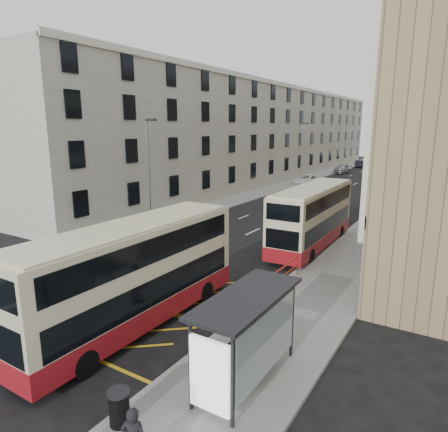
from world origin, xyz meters
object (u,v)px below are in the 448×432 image
Objects in this scene: pedestrian_far at (231,310)px; double_decker_rear at (313,217)px; pedestrian_mid at (234,370)px; car_red at (415,169)px; bus_shelter at (245,325)px; white_van at (308,180)px; litter_bin at (119,407)px; street_lamp_near at (149,169)px; car_dark at (359,164)px; car_silver at (342,169)px; double_decker_front at (133,275)px; street_lamp_far at (302,149)px.

double_decker_rear is at bearing -71.53° from pedestrian_far.
pedestrian_mid is 66.76m from car_red.
bus_shelter is 0.85× the size of white_van.
pedestrian_far is (-1.99, 2.56, -1.09)m from bus_shelter.
pedestrian_far is (0.00, 5.49, 0.40)m from litter_bin.
street_lamp_near reaches higher than car_red.
pedestrian_mid is at bearing -98.00° from car_dark.
street_lamp_near reaches higher than car_silver.
street_lamp_near is at bearing -168.29° from double_decker_rear.
double_decker_front is at bearing -63.77° from white_van.
double_decker_rear is at bearing 12.62° from street_lamp_near.
street_lamp_near is at bearing -90.00° from street_lamp_far.
street_lamp_near is 1.96× the size of car_dark.
pedestrian_far reaches higher than car_silver.
double_decker_front is 5.85m from pedestrian_mid.
street_lamp_far reaches higher than pedestrian_mid.
white_van is 26.31m from car_red.
car_dark is at bearing 99.02° from litter_bin.
street_lamp_far is 1.75× the size of car_silver.
pedestrian_mid is at bearing -17.92° from double_decker_front.
double_decker_rear reaches higher than bus_shelter.
bus_shelter is 2.37× the size of pedestrian_far.
double_decker_front reaches higher than car_dark.
double_decker_rear is (11.35, -27.46, -2.63)m from street_lamp_far.
pedestrian_far is (3.55, 1.26, -1.02)m from double_decker_front.
bus_shelter is 0.43× the size of double_decker_rear.
bus_shelter is 4.43× the size of litter_bin.
white_van is (-11.55, 44.91, 0.05)m from litter_bin.
car_red is at bearing 91.08° from litter_bin.
car_silver is (-8.00, 56.73, -1.29)m from double_decker_front.
bus_shelter is 3.43m from pedestrian_far.
car_silver reaches higher than litter_bin.
white_van is at bearing 101.23° from double_decker_front.
double_decker_rear is 44.31m from car_silver.
white_van reaches higher than car_red.
bus_shelter is 3.84m from litter_bin.
pedestrian_far is 63.66m from car_red.
street_lamp_far is 0.79× the size of double_decker_front.
litter_bin is 0.21× the size of car_silver.
street_lamp_near reaches higher than double_decker_front.
double_decker_rear is 28.94m from white_van.
car_dark is at bearing -68.01° from pedestrian_far.
double_decker_rear is 17.97m from litter_bin.
street_lamp_far is 47.24m from litter_bin.
white_van is (-13.54, 41.98, -1.44)m from bus_shelter.
street_lamp_far reaches higher than bus_shelter.
bus_shelter is 2.58× the size of pedestrian_mid.
bus_shelter is at bearing 140.12° from pedestrian_far.
white_van is 16.05m from car_silver.
double_decker_front is at bearing -102.19° from car_dark.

